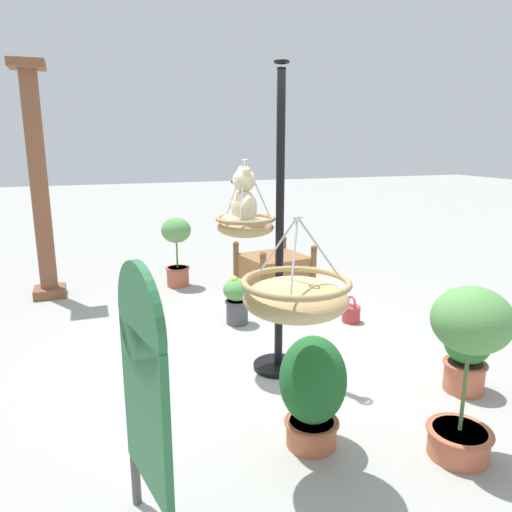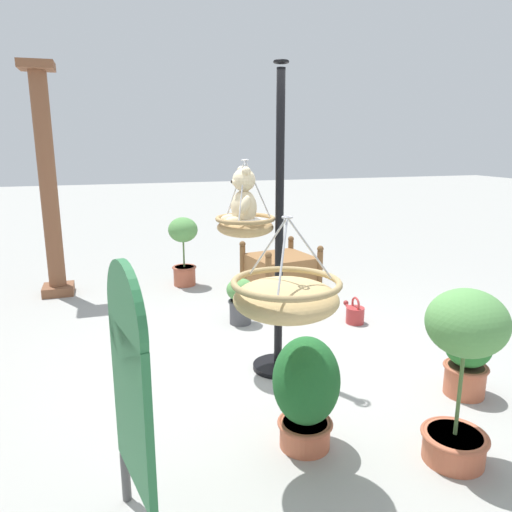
{
  "view_description": "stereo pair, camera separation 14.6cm",
  "coord_description": "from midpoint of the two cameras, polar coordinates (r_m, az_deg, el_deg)",
  "views": [
    {
      "loc": [
        -3.83,
        1.42,
        1.96
      ],
      "look_at": [
        -0.01,
        0.07,
        1.0
      ],
      "focal_mm": 33.88,
      "sensor_mm": 36.0,
      "label": 1
    },
    {
      "loc": [
        -3.87,
        1.28,
        1.96
      ],
      "look_at": [
        -0.01,
        0.07,
        1.0
      ],
      "focal_mm": 33.88,
      "sensor_mm": 36.0,
      "label": 2
    }
  ],
  "objects": [
    {
      "name": "teddy_bear",
      "position": [
        4.03,
        -2.63,
        6.57
      ],
      "size": [
        0.34,
        0.29,
        0.49
      ],
      "color": "beige"
    },
    {
      "name": "hanging_basket_left_high",
      "position": [
        2.68,
        3.16,
        -4.79
      ],
      "size": [
        0.61,
        0.61,
        0.57
      ],
      "color": "tan"
    },
    {
      "name": "greenhouse_pillar_far_back",
      "position": [
        6.62,
        -24.79,
        7.25
      ],
      "size": [
        0.4,
        0.4,
        2.89
      ],
      "color": "brown",
      "rests_on": "ground"
    },
    {
      "name": "hanging_basket_with_teddy",
      "position": [
        4.07,
        -2.28,
        3.65
      ],
      "size": [
        0.5,
        0.5,
        0.64
      ],
      "color": "tan"
    },
    {
      "name": "potted_plant_tall_leafy",
      "position": [
        5.31,
        -3.05,
        -5.06
      ],
      "size": [
        0.3,
        0.3,
        0.55
      ],
      "color": "#4C4C51",
      "rests_on": "ground"
    },
    {
      "name": "display_sign_board",
      "position": [
        2.44,
        -14.84,
        -14.06
      ],
      "size": [
        0.58,
        0.16,
        1.44
      ],
      "color": "#286B3D",
      "rests_on": "ground"
    },
    {
      "name": "watering_can",
      "position": [
        5.5,
        10.37,
        -6.61
      ],
      "size": [
        0.35,
        0.2,
        0.3
      ],
      "color": "#B23333",
      "rests_on": "ground"
    },
    {
      "name": "potted_plant_bushy_green",
      "position": [
        3.25,
        5.37,
        -15.43
      ],
      "size": [
        0.44,
        0.44,
        0.76
      ],
      "color": "#BC6042",
      "rests_on": "ground"
    },
    {
      "name": "potted_plant_flowering_red",
      "position": [
        4.23,
        22.65,
        -10.73
      ],
      "size": [
        0.36,
        0.36,
        0.62
      ],
      "color": "#BC6042",
      "rests_on": "ground"
    },
    {
      "name": "wooden_planter_box",
      "position": [
        6.71,
        1.51,
        -1.54
      ],
      "size": [
        0.97,
        1.0,
        0.6
      ],
      "color": "olive",
      "rests_on": "ground"
    },
    {
      "name": "ground_plane",
      "position": [
        4.53,
        -0.18,
        -12.31
      ],
      "size": [
        40.0,
        40.0,
        0.0
      ],
      "primitive_type": "plane",
      "color": "#9E9E99"
    },
    {
      "name": "potted_plant_conical_shrub",
      "position": [
        3.23,
        22.56,
        -10.68
      ],
      "size": [
        0.48,
        0.48,
        1.13
      ],
      "color": "#BC6042",
      "rests_on": "ground"
    },
    {
      "name": "potted_plant_fern_front",
      "position": [
        6.71,
        -9.96,
        1.15
      ],
      "size": [
        0.4,
        0.4,
        0.96
      ],
      "color": "#AD563D",
      "rests_on": "ground"
    },
    {
      "name": "display_pole_central",
      "position": [
        4.11,
        1.73,
        -2.86
      ],
      "size": [
        0.44,
        0.44,
        2.57
      ],
      "color": "black",
      "rests_on": "ground"
    }
  ]
}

